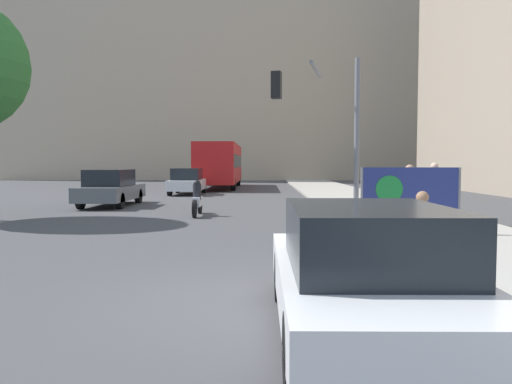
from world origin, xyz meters
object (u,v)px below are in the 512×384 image
at_px(seated_protester, 422,223).
at_px(car_on_road_nearest, 111,188).
at_px(traffic_light_pole, 323,111).
at_px(car_on_road_midblock, 187,181).
at_px(parked_car_curbside, 365,271).
at_px(city_bus_on_road, 220,163).
at_px(motorcycle_on_road, 197,200).
at_px(jogger_on_sidewalk, 409,197).
at_px(pedestrian_behind, 434,192).
at_px(protest_banner, 410,198).

height_order(seated_protester, car_on_road_nearest, car_on_road_nearest).
distance_m(traffic_light_pole, car_on_road_midblock, 14.75).
relative_size(parked_car_curbside, city_bus_on_road, 0.37).
bearing_deg(motorcycle_on_road, city_bus_on_road, 92.43).
bearing_deg(jogger_on_sidewalk, seated_protester, 76.39).
xyz_separation_m(traffic_light_pole, motorcycle_on_road, (-4.08, 1.54, -2.86)).
relative_size(traffic_light_pole, city_bus_on_road, 0.42).
distance_m(seated_protester, car_on_road_nearest, 15.16).
relative_size(car_on_road_nearest, motorcycle_on_road, 2.28).
bearing_deg(seated_protester, traffic_light_pole, 115.88).
distance_m(jogger_on_sidewalk, pedestrian_behind, 2.08).
relative_size(car_on_road_nearest, city_bus_on_road, 0.41).
relative_size(pedestrian_behind, parked_car_curbside, 0.40).
height_order(car_on_road_midblock, motorcycle_on_road, car_on_road_midblock).
xyz_separation_m(protest_banner, motorcycle_on_road, (-5.71, 5.11, -0.43)).
distance_m(pedestrian_behind, parked_car_curbside, 9.77).
height_order(parked_car_curbside, car_on_road_midblock, car_on_road_midblock).
distance_m(protest_banner, parked_car_curbside, 7.20).
bearing_deg(city_bus_on_road, pedestrian_behind, -70.28).
xyz_separation_m(jogger_on_sidewalk, traffic_light_pole, (-1.78, 3.04, 2.44)).
bearing_deg(motorcycle_on_road, car_on_road_nearest, 137.22).
distance_m(jogger_on_sidewalk, motorcycle_on_road, 7.44).
bearing_deg(motorcycle_on_road, jogger_on_sidewalk, -37.97).
bearing_deg(pedestrian_behind, parked_car_curbside, 123.79).
xyz_separation_m(traffic_light_pole, parked_car_curbside, (-0.82, -10.34, -2.70)).
xyz_separation_m(protest_banner, car_on_road_midblock, (-7.79, 16.72, -0.22)).
height_order(jogger_on_sidewalk, car_on_road_midblock, jogger_on_sidewalk).
height_order(car_on_road_midblock, city_bus_on_road, city_bus_on_road).
relative_size(seated_protester, car_on_road_midblock, 0.28).
relative_size(protest_banner, city_bus_on_road, 0.21).
relative_size(pedestrian_behind, traffic_light_pole, 0.35).
bearing_deg(protest_banner, motorcycle_on_road, 138.16).
height_order(protest_banner, car_on_road_midblock, protest_banner).
height_order(jogger_on_sidewalk, city_bus_on_road, city_bus_on_road).
height_order(seated_protester, pedestrian_behind, pedestrian_behind).
xyz_separation_m(seated_protester, pedestrian_behind, (2.07, 5.44, 0.23)).
height_order(protest_banner, motorcycle_on_road, protest_banner).
distance_m(jogger_on_sidewalk, car_on_road_nearest, 13.03).
bearing_deg(car_on_road_midblock, city_bus_on_road, 80.37).
bearing_deg(city_bus_on_road, seated_protester, -78.05).
relative_size(car_on_road_midblock, motorcycle_on_road, 2.06).
bearing_deg(parked_car_curbside, protest_banner, 70.09).
distance_m(traffic_light_pole, car_on_road_nearest, 10.14).
relative_size(protest_banner, traffic_light_pole, 0.49).
bearing_deg(motorcycle_on_road, parked_car_curbside, -74.64).
relative_size(protest_banner, parked_car_curbside, 0.56).
distance_m(seated_protester, pedestrian_behind, 5.83).
height_order(protest_banner, traffic_light_pole, traffic_light_pole).
bearing_deg(car_on_road_nearest, city_bus_on_road, 77.77).
height_order(seated_protester, car_on_road_midblock, car_on_road_midblock).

